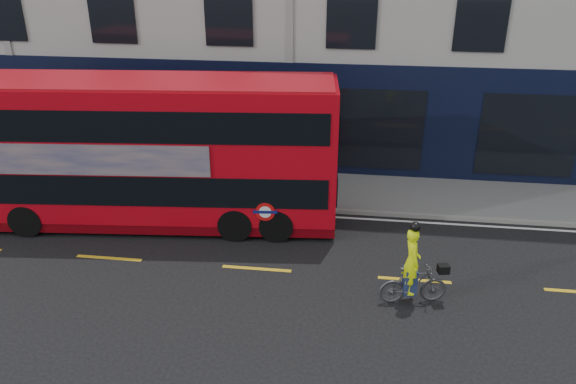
# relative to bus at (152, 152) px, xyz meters

# --- Properties ---
(ground) EXTENTS (120.00, 120.00, 0.00)m
(ground) POSITION_rel_bus_xyz_m (3.42, -3.80, -2.20)
(ground) COLOR black
(ground) RESTS_ON ground
(pavement) EXTENTS (60.00, 3.00, 0.12)m
(pavement) POSITION_rel_bus_xyz_m (3.42, 2.70, -2.14)
(pavement) COLOR slate
(pavement) RESTS_ON ground
(kerb) EXTENTS (60.00, 0.12, 0.13)m
(kerb) POSITION_rel_bus_xyz_m (3.42, 1.20, -2.13)
(kerb) COLOR gray
(kerb) RESTS_ON ground
(road_edge_line) EXTENTS (58.00, 0.10, 0.01)m
(road_edge_line) POSITION_rel_bus_xyz_m (3.42, 0.90, -2.19)
(road_edge_line) COLOR silver
(road_edge_line) RESTS_ON ground
(lane_dashes) EXTENTS (58.00, 0.12, 0.01)m
(lane_dashes) POSITION_rel_bus_xyz_m (3.42, -2.30, -2.19)
(lane_dashes) COLOR gold
(lane_dashes) RESTS_ON ground
(bus) EXTENTS (10.80, 3.34, 4.29)m
(bus) POSITION_rel_bus_xyz_m (0.00, 0.00, 0.00)
(bus) COLOR #BA0713
(bus) RESTS_ON ground
(cyclist) EXTENTS (1.65, 0.76, 2.11)m
(cyclist) POSITION_rel_bus_xyz_m (7.25, -3.25, -1.49)
(cyclist) COLOR #46484C
(cyclist) RESTS_ON ground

